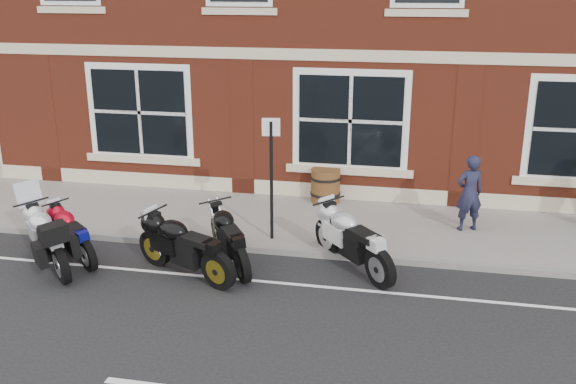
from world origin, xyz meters
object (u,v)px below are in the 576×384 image
at_px(moto_sport_silver, 353,238).
at_px(barrel_planter, 325,185).
at_px(moto_touring_silver, 49,235).
at_px(parking_sign, 271,171).
at_px(moto_sport_red, 73,232).
at_px(moto_naked_black, 231,235).
at_px(moto_sport_black, 184,244).
at_px(pedestrian_left, 469,193).

relative_size(moto_sport_silver, barrel_planter, 2.41).
bearing_deg(moto_touring_silver, parking_sign, -19.37).
distance_m(moto_sport_red, moto_naked_black, 2.96).
height_order(moto_sport_red, moto_sport_black, moto_sport_black).
distance_m(moto_naked_black, parking_sign, 1.50).
relative_size(moto_touring_silver, moto_sport_red, 1.05).
bearing_deg(moto_naked_black, pedestrian_left, -4.18).
xyz_separation_m(moto_naked_black, pedestrian_left, (4.29, 2.29, 0.34)).
height_order(moto_touring_silver, moto_sport_silver, moto_touring_silver).
distance_m(moto_sport_black, pedestrian_left, 5.74).
bearing_deg(parking_sign, barrel_planter, 64.87).
xyz_separation_m(pedestrian_left, barrel_planter, (-3.06, 1.18, -0.40)).
height_order(moto_touring_silver, barrel_planter, moto_touring_silver).
bearing_deg(pedestrian_left, parking_sign, -4.34).
distance_m(moto_touring_silver, barrel_planter, 6.08).
distance_m(moto_touring_silver, moto_sport_red, 0.48).
xyz_separation_m(moto_sport_silver, moto_naked_black, (-2.19, -0.22, -0.04)).
distance_m(moto_sport_red, barrel_planter, 5.62).
distance_m(moto_sport_red, moto_sport_silver, 5.16).
xyz_separation_m(moto_touring_silver, moto_sport_black, (2.52, 0.09, -0.01)).
xyz_separation_m(moto_sport_silver, parking_sign, (-1.67, 0.83, 0.90)).
bearing_deg(moto_sport_red, moto_sport_black, -57.88).
xyz_separation_m(moto_sport_red, parking_sign, (3.46, 1.36, 0.99)).
relative_size(pedestrian_left, parking_sign, 0.65).
bearing_deg(moto_naked_black, parking_sign, 31.36).
relative_size(moto_touring_silver, parking_sign, 0.70).
xyz_separation_m(moto_touring_silver, moto_sport_red, (0.23, 0.42, -0.08)).
bearing_deg(barrel_planter, pedestrian_left, -21.10).
bearing_deg(barrel_planter, moto_touring_silver, -136.38).
bearing_deg(moto_sport_silver, moto_naked_black, 145.45).
bearing_deg(pedestrian_left, moto_sport_red, -2.78).
xyz_separation_m(moto_sport_red, barrel_planter, (4.17, 3.77, -0.01)).
height_order(moto_sport_black, pedestrian_left, pedestrian_left).
height_order(moto_sport_red, barrel_planter, moto_sport_red).
bearing_deg(parking_sign, pedestrian_left, 9.32).
xyz_separation_m(moto_sport_black, moto_naked_black, (0.65, 0.63, -0.02)).
height_order(moto_touring_silver, parking_sign, parking_sign).
bearing_deg(parking_sign, moto_touring_silver, -163.20).
height_order(moto_sport_black, parking_sign, parking_sign).
height_order(pedestrian_left, barrel_planter, pedestrian_left).
relative_size(moto_sport_red, moto_naked_black, 0.84).
relative_size(moto_sport_red, pedestrian_left, 1.02).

